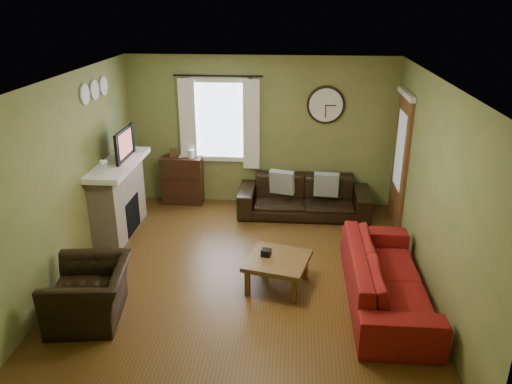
# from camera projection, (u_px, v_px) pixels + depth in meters

# --- Properties ---
(floor) EXTENTS (4.60, 5.20, 0.00)m
(floor) POSITION_uv_depth(u_px,v_px,m) (246.00, 275.00, 6.72)
(floor) COLOR #523614
(floor) RESTS_ON ground
(ceiling) EXTENTS (4.60, 5.20, 0.00)m
(ceiling) POSITION_uv_depth(u_px,v_px,m) (245.00, 80.00, 5.76)
(ceiling) COLOR white
(ceiling) RESTS_ON ground
(wall_left) EXTENTS (0.00, 5.20, 2.60)m
(wall_left) POSITION_uv_depth(u_px,v_px,m) (68.00, 180.00, 6.41)
(wall_left) COLOR olive
(wall_left) RESTS_ON ground
(wall_right) EXTENTS (0.00, 5.20, 2.60)m
(wall_right) POSITION_uv_depth(u_px,v_px,m) (433.00, 190.00, 6.07)
(wall_right) COLOR olive
(wall_right) RESTS_ON ground
(wall_back) EXTENTS (4.60, 0.00, 2.60)m
(wall_back) POSITION_uv_depth(u_px,v_px,m) (260.00, 132.00, 8.65)
(wall_back) COLOR olive
(wall_back) RESTS_ON ground
(wall_front) EXTENTS (4.60, 0.00, 2.60)m
(wall_front) POSITION_uv_depth(u_px,v_px,m) (212.00, 304.00, 3.83)
(wall_front) COLOR olive
(wall_front) RESTS_ON ground
(fireplace) EXTENTS (0.40, 1.40, 1.10)m
(fireplace) POSITION_uv_depth(u_px,v_px,m) (119.00, 200.00, 7.74)
(fireplace) COLOR #C2AD89
(fireplace) RESTS_ON floor
(firebox) EXTENTS (0.04, 0.60, 0.55)m
(firebox) POSITION_uv_depth(u_px,v_px,m) (132.00, 215.00, 7.82)
(firebox) COLOR black
(firebox) RESTS_ON fireplace
(mantel) EXTENTS (0.58, 1.60, 0.08)m
(mantel) POSITION_uv_depth(u_px,v_px,m) (117.00, 164.00, 7.52)
(mantel) COLOR white
(mantel) RESTS_ON fireplace
(tv) EXTENTS (0.08, 0.60, 0.35)m
(tv) POSITION_uv_depth(u_px,v_px,m) (120.00, 148.00, 7.58)
(tv) COLOR black
(tv) RESTS_ON mantel
(tv_screen) EXTENTS (0.02, 0.62, 0.36)m
(tv_screen) POSITION_uv_depth(u_px,v_px,m) (125.00, 144.00, 7.55)
(tv_screen) COLOR #994C3F
(tv_screen) RESTS_ON mantel
(medallion_left) EXTENTS (0.28, 0.28, 0.03)m
(medallion_left) POSITION_uv_depth(u_px,v_px,m) (85.00, 94.00, 6.80)
(medallion_left) COLOR white
(medallion_left) RESTS_ON wall_left
(medallion_mid) EXTENTS (0.28, 0.28, 0.03)m
(medallion_mid) POSITION_uv_depth(u_px,v_px,m) (95.00, 90.00, 7.13)
(medallion_mid) COLOR white
(medallion_mid) RESTS_ON wall_left
(medallion_right) EXTENTS (0.28, 0.28, 0.03)m
(medallion_right) POSITION_uv_depth(u_px,v_px,m) (103.00, 86.00, 7.45)
(medallion_right) COLOR white
(medallion_right) RESTS_ON wall_left
(window_pane) EXTENTS (1.00, 0.02, 1.30)m
(window_pane) POSITION_uv_depth(u_px,v_px,m) (220.00, 120.00, 8.61)
(window_pane) COLOR silver
(window_pane) RESTS_ON wall_back
(curtain_rod) EXTENTS (0.03, 0.03, 1.50)m
(curtain_rod) POSITION_uv_depth(u_px,v_px,m) (218.00, 76.00, 8.23)
(curtain_rod) COLOR black
(curtain_rod) RESTS_ON wall_back
(curtain_left) EXTENTS (0.28, 0.04, 1.55)m
(curtain_left) POSITION_uv_depth(u_px,v_px,m) (188.00, 124.00, 8.58)
(curtain_left) COLOR white
(curtain_left) RESTS_ON wall_back
(curtain_right) EXTENTS (0.28, 0.04, 1.55)m
(curtain_right) POSITION_uv_depth(u_px,v_px,m) (251.00, 125.00, 8.49)
(curtain_right) COLOR white
(curtain_right) RESTS_ON wall_back
(wall_clock) EXTENTS (0.64, 0.06, 0.64)m
(wall_clock) POSITION_uv_depth(u_px,v_px,m) (326.00, 105.00, 8.34)
(wall_clock) COLOR white
(wall_clock) RESTS_ON wall_back
(door) EXTENTS (0.05, 0.90, 2.10)m
(door) POSITION_uv_depth(u_px,v_px,m) (400.00, 162.00, 7.88)
(door) COLOR brown
(door) RESTS_ON floor
(bookshelf) EXTENTS (0.72, 0.31, 0.86)m
(bookshelf) POSITION_uv_depth(u_px,v_px,m) (182.00, 180.00, 8.91)
(bookshelf) COLOR black
(bookshelf) RESTS_ON floor
(book) EXTENTS (0.19, 0.25, 0.02)m
(book) POSITION_uv_depth(u_px,v_px,m) (179.00, 150.00, 8.79)
(book) COLOR brown
(book) RESTS_ON bookshelf
(sofa_brown) EXTENTS (2.21, 0.86, 0.65)m
(sofa_brown) POSITION_uv_depth(u_px,v_px,m) (304.00, 197.00, 8.47)
(sofa_brown) COLOR black
(sofa_brown) RESTS_ON floor
(pillow_left) EXTENTS (0.43, 0.23, 0.41)m
(pillow_left) POSITION_uv_depth(u_px,v_px,m) (282.00, 182.00, 8.48)
(pillow_left) COLOR gray
(pillow_left) RESTS_ON sofa_brown
(pillow_right) EXTENTS (0.42, 0.16, 0.41)m
(pillow_right) POSITION_uv_depth(u_px,v_px,m) (326.00, 185.00, 8.37)
(pillow_right) COLOR gray
(pillow_right) RESTS_ON sofa_brown
(sofa_red) EXTENTS (0.90, 2.31, 0.68)m
(sofa_red) POSITION_uv_depth(u_px,v_px,m) (387.00, 277.00, 6.03)
(sofa_red) COLOR maroon
(sofa_red) RESTS_ON floor
(armchair) EXTENTS (1.00, 1.11, 0.65)m
(armchair) POSITION_uv_depth(u_px,v_px,m) (90.00, 293.00, 5.73)
(armchair) COLOR black
(armchair) RESTS_ON floor
(coffee_table) EXTENTS (0.91, 0.91, 0.40)m
(coffee_table) POSITION_uv_depth(u_px,v_px,m) (277.00, 272.00, 6.39)
(coffee_table) COLOR brown
(coffee_table) RESTS_ON floor
(tissue_box) EXTENTS (0.14, 0.14, 0.09)m
(tissue_box) POSITION_uv_depth(u_px,v_px,m) (266.00, 256.00, 6.39)
(tissue_box) COLOR black
(tissue_box) RESTS_ON coffee_table
(wine_glass_a) EXTENTS (0.08, 0.08, 0.22)m
(wine_glass_a) POSITION_uv_depth(u_px,v_px,m) (102.00, 168.00, 6.90)
(wine_glass_a) COLOR white
(wine_glass_a) RESTS_ON mantel
(wine_glass_b) EXTENTS (0.06, 0.06, 0.18)m
(wine_glass_b) POSITION_uv_depth(u_px,v_px,m) (105.00, 166.00, 7.02)
(wine_glass_b) COLOR white
(wine_glass_b) RESTS_ON mantel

